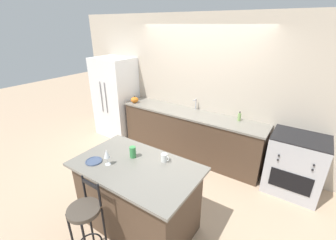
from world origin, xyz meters
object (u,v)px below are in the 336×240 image
(tumbler_cup, at_px, (133,152))
(soap_bottle, at_px, (239,117))
(refrigerator, at_px, (116,97))
(oven_range, at_px, (295,164))
(coffee_mug, at_px, (164,158))
(bar_stool_near, at_px, (86,219))
(wine_glass, at_px, (107,154))
(pumpkin_decoration, at_px, (135,100))
(dinner_plate, at_px, (94,161))

(tumbler_cup, xyz_separation_m, soap_bottle, (0.74, 1.94, -0.02))
(refrigerator, distance_m, oven_range, 3.86)
(refrigerator, xyz_separation_m, coffee_mug, (2.49, -1.60, 0.09))
(bar_stool_near, bearing_deg, refrigerator, 129.90)
(wine_glass, xyz_separation_m, pumpkin_decoration, (-1.30, 1.95, -0.10))
(refrigerator, height_order, tumbler_cup, refrigerator)
(refrigerator, relative_size, oven_range, 1.89)
(bar_stool_near, xyz_separation_m, pumpkin_decoration, (-1.45, 2.44, 0.40))
(bar_stool_near, relative_size, pumpkin_decoration, 6.33)
(pumpkin_decoration, bearing_deg, soap_bottle, 7.40)
(bar_stool_near, height_order, coffee_mug, coffee_mug)
(refrigerator, relative_size, soap_bottle, 10.59)
(bar_stool_near, height_order, pumpkin_decoration, pumpkin_decoration)
(tumbler_cup, distance_m, soap_bottle, 2.08)
(tumbler_cup, relative_size, soap_bottle, 0.85)
(refrigerator, relative_size, coffee_mug, 15.96)
(refrigerator, height_order, dinner_plate, refrigerator)
(oven_range, xyz_separation_m, bar_stool_near, (-1.72, -2.56, 0.11))
(oven_range, relative_size, wine_glass, 4.59)
(bar_stool_near, distance_m, soap_bottle, 2.85)
(oven_range, bearing_deg, bar_stool_near, -123.99)
(refrigerator, relative_size, bar_stool_near, 1.79)
(wine_glass, bearing_deg, tumbler_cup, 64.04)
(wine_glass, height_order, pumpkin_decoration, wine_glass)
(wine_glass, distance_m, tumbler_cup, 0.33)
(bar_stool_near, height_order, tumbler_cup, tumbler_cup)
(refrigerator, distance_m, soap_bottle, 2.86)
(dinner_plate, bearing_deg, refrigerator, 130.35)
(refrigerator, distance_m, dinner_plate, 2.75)
(refrigerator, distance_m, tumbler_cup, 2.74)
(bar_stool_near, xyz_separation_m, wine_glass, (-0.15, 0.49, 0.50))
(refrigerator, height_order, wine_glass, refrigerator)
(refrigerator, xyz_separation_m, soap_bottle, (2.85, 0.20, 0.09))
(wine_glass, bearing_deg, oven_range, 47.89)
(bar_stool_near, relative_size, tumbler_cup, 6.95)
(oven_range, distance_m, wine_glass, 2.86)
(refrigerator, relative_size, wine_glass, 8.69)
(pumpkin_decoration, xyz_separation_m, soap_bottle, (2.19, 0.28, 0.01))
(bar_stool_near, xyz_separation_m, coffee_mug, (0.38, 0.92, 0.41))
(oven_range, height_order, wine_glass, wine_glass)
(dinner_plate, relative_size, wine_glass, 0.96)
(tumbler_cup, bearing_deg, soap_bottle, 69.14)
(pumpkin_decoration, distance_m, soap_bottle, 2.20)
(wine_glass, height_order, coffee_mug, wine_glass)
(coffee_mug, xyz_separation_m, soap_bottle, (0.35, 1.80, 0.00))
(coffee_mug, bearing_deg, dinner_plate, -145.69)
(bar_stool_near, relative_size, soap_bottle, 5.93)
(bar_stool_near, distance_m, tumbler_cup, 0.89)
(pumpkin_decoration, relative_size, soap_bottle, 0.94)
(oven_range, xyz_separation_m, soap_bottle, (-0.99, 0.16, 0.52))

